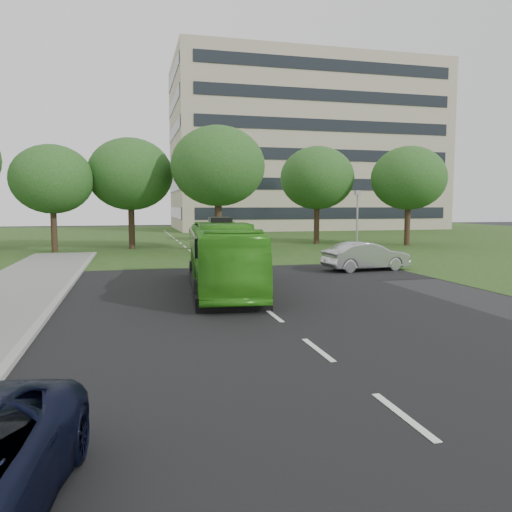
# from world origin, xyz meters

# --- Properties ---
(ground) EXTENTS (160.00, 160.00, 0.00)m
(ground) POSITION_xyz_m (0.00, 0.00, 0.00)
(ground) COLOR black
(ground) RESTS_ON ground
(street_surfaces) EXTENTS (120.00, 120.00, 0.15)m
(street_surfaces) POSITION_xyz_m (-0.38, 22.75, 0.03)
(street_surfaces) COLOR black
(street_surfaces) RESTS_ON ground
(office_building) EXTENTS (40.10, 20.10, 25.00)m
(office_building) POSITION_xyz_m (21.96, 61.96, 12.50)
(office_building) COLOR tan
(office_building) RESTS_ON ground
(tree_park_a) EXTENTS (6.13, 6.13, 8.14)m
(tree_park_a) POSITION_xyz_m (-10.18, 27.35, 5.52)
(tree_park_a) COLOR black
(tree_park_a) RESTS_ON ground
(tree_park_b) EXTENTS (6.87, 6.87, 9.01)m
(tree_park_b) POSITION_xyz_m (-4.43, 28.89, 6.07)
(tree_park_b) COLOR black
(tree_park_b) RESTS_ON ground
(tree_park_c) EXTENTS (7.31, 7.31, 9.71)m
(tree_park_c) POSITION_xyz_m (2.20, 25.50, 6.59)
(tree_park_c) COLOR black
(tree_park_c) RESTS_ON ground
(tree_park_d) EXTENTS (6.77, 6.77, 8.95)m
(tree_park_d) POSITION_xyz_m (12.21, 30.25, 6.06)
(tree_park_d) COLOR black
(tree_park_d) RESTS_ON ground
(tree_park_e) EXTENTS (6.57, 6.57, 8.76)m
(tree_park_e) POSITION_xyz_m (19.42, 26.63, 5.95)
(tree_park_e) COLOR black
(tree_park_e) RESTS_ON ground
(bus) EXTENTS (3.27, 10.38, 2.84)m
(bus) POSITION_xyz_m (-0.73, 7.31, 1.42)
(bus) COLOR #36971C
(bus) RESTS_ON ground
(sedan) EXTENTS (4.90, 2.12, 1.57)m
(sedan) POSITION_xyz_m (8.07, 11.71, 0.78)
(sedan) COLOR #A2A2A6
(sedan) RESTS_ON ground
(camera_pole) EXTENTS (0.42, 0.37, 4.63)m
(camera_pole) POSITION_xyz_m (11.43, 20.00, 2.99)
(camera_pole) COLOR gray
(camera_pole) RESTS_ON ground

